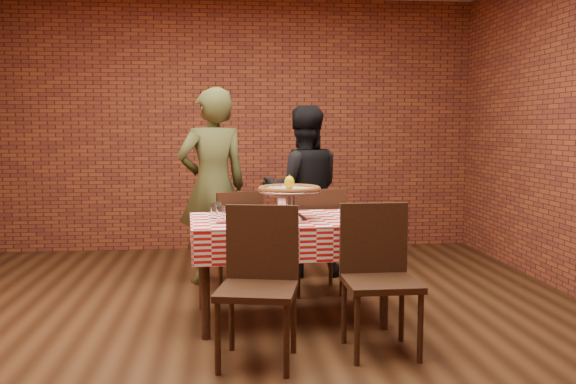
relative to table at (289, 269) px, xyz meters
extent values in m
plane|color=black|center=(-0.30, -0.23, -0.38)|extent=(6.00, 6.00, 0.00)
plane|color=maroon|center=(-0.30, 2.77, 1.08)|extent=(5.50, 0.00, 5.50)
cube|color=#361F13|center=(0.00, 0.00, 0.00)|extent=(1.46, 0.93, 0.75)
cylinder|color=beige|center=(0.00, -0.04, 0.60)|extent=(0.53, 0.53, 0.03)
ellipsoid|color=yellow|center=(0.00, -0.04, 0.65)|extent=(0.09, 0.09, 0.10)
cylinder|color=white|center=(-0.49, -0.16, 0.44)|extent=(0.08, 0.08, 0.12)
cylinder|color=white|center=(-0.53, 0.05, 0.44)|extent=(0.08, 0.08, 0.12)
cylinder|color=white|center=(0.45, -0.04, 0.39)|extent=(0.15, 0.15, 0.01)
cube|color=white|center=(0.55, -0.16, 0.39)|extent=(0.06, 0.06, 0.00)
cube|color=white|center=(0.67, -0.09, 0.39)|extent=(0.06, 0.05, 0.00)
cube|color=silver|center=(0.00, 0.29, 0.44)|extent=(0.11, 0.10, 0.12)
imported|color=#454823|center=(-0.58, 1.17, 0.51)|extent=(0.75, 0.60, 1.78)
imported|color=black|center=(0.28, 1.39, 0.44)|extent=(0.80, 0.63, 1.63)
camera|label=1|loc=(-0.46, -4.44, 1.05)|focal=38.38mm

